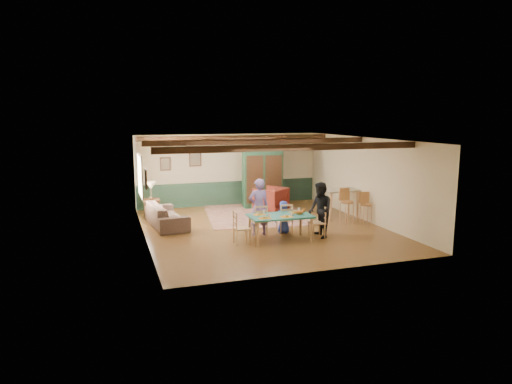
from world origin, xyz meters
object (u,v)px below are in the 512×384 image
object	(u,v)px
counter_table	(340,204)
person_woman	(320,210)
dining_chair_end_right	(317,222)
table_lamp	(151,190)
end_table	(152,209)
dining_chair_far_right	(284,218)
dining_table	(280,228)
person_man	(259,207)
armchair	(271,200)
bar_stool_right	(366,208)
dining_chair_far_left	(259,220)
sofa	(166,215)
cat	(299,212)
dining_chair_end_left	(242,228)
bar_stool_left	(347,206)
person_child	(284,217)

from	to	relation	value
counter_table	person_woman	bearing A→B (deg)	-130.75
dining_chair_end_right	table_lamp	size ratio (longest dim) A/B	1.53
end_table	counter_table	size ratio (longest dim) A/B	0.55
dining_chair_far_right	end_table	size ratio (longest dim) A/B	1.40
end_table	table_lamp	distance (m)	0.62
dining_table	person_woman	size ratio (longest dim) A/B	1.09
person_man	end_table	xyz separation A→B (m)	(-2.69, 3.18, -0.50)
armchair	end_table	bearing A→B (deg)	-40.09
bar_stool_right	dining_chair_end_right	bearing A→B (deg)	-147.86
table_lamp	bar_stool_right	size ratio (longest dim) A/B	0.59
dining_chair_end_right	bar_stool_right	distance (m)	2.45
dining_chair_far_left	sofa	distance (m)	3.11
dining_chair_end_right	cat	world-z (taller)	dining_chair_end_right
dining_table	end_table	size ratio (longest dim) A/B	2.65
dining_chair_far_right	person_man	world-z (taller)	person_man
dining_chair_end_left	armchair	bearing A→B (deg)	-29.52
dining_chair_end_left	bar_stool_left	bearing A→B (deg)	-71.61
person_woman	armchair	xyz separation A→B (m)	(-0.14, 3.63, -0.33)
dining_chair_end_right	bar_stool_right	size ratio (longest dim) A/B	0.90
person_child	bar_stool_right	xyz separation A→B (m)	(2.90, 0.27, 0.02)
end_table	armchair	bearing A→B (deg)	-4.75
person_child	sofa	xyz separation A→B (m)	(-3.12, 1.95, -0.13)
person_woman	armchair	distance (m)	3.65
person_man	counter_table	bearing A→B (deg)	-158.69
dining_chair_far_right	end_table	distance (m)	4.76
sofa	dining_table	bearing A→B (deg)	-140.35
person_woman	person_child	xyz separation A→B (m)	(-0.79, 0.78, -0.31)
table_lamp	bar_stool_left	xyz separation A→B (m)	(5.78, -2.75, -0.38)
cat	end_table	bearing A→B (deg)	132.66
dining_chair_far_left	dining_chair_end_right	size ratio (longest dim) A/B	1.00
dining_chair_far_left	dining_chair_end_right	xyz separation A→B (m)	(1.45, -0.71, 0.00)
dining_chair_far_right	table_lamp	size ratio (longest dim) A/B	1.53
bar_stool_left	dining_chair_far_right	bearing A→B (deg)	-172.98
dining_table	table_lamp	size ratio (longest dim) A/B	2.90
sofa	counter_table	distance (m)	5.67
dining_chair_end_left	armchair	xyz separation A→B (m)	(2.14, 3.58, -0.00)
person_child	armchair	bearing A→B (deg)	-101.57
sofa	table_lamp	size ratio (longest dim) A/B	3.99
person_man	counter_table	xyz separation A→B (m)	(3.25, 1.18, -0.33)
person_man	armchair	distance (m)	3.19
person_man	table_lamp	bearing A→B (deg)	-48.50
bar_stool_left	dining_chair_end_right	bearing A→B (deg)	-148.88
dining_chair_far_right	person_child	xyz separation A→B (m)	(0.00, 0.08, 0.03)
dining_chair_far_right	end_table	xyz separation A→B (m)	(-3.45, 3.28, -0.13)
person_child	bar_stool_left	bearing A→B (deg)	-167.81
person_woman	table_lamp	distance (m)	5.81
dining_chair_end_right	dining_chair_far_right	bearing A→B (deg)	-133.83
person_man	person_child	xyz separation A→B (m)	(0.76, -0.02, -0.34)
sofa	table_lamp	xyz separation A→B (m)	(-0.33, 1.25, 0.59)
person_man	person_woman	bearing A→B (deg)	154.13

